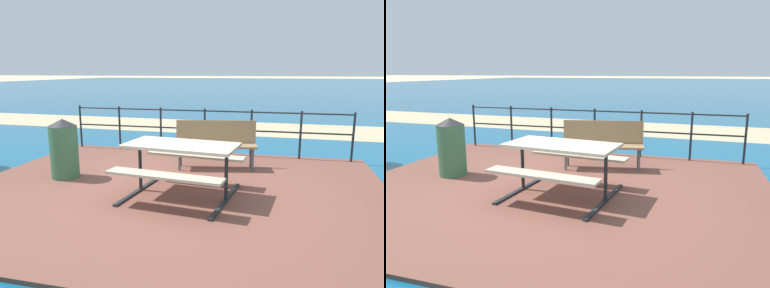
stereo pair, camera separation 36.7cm
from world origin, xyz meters
TOP-DOWN VIEW (x-y plane):
  - ground_plane at (0.00, 0.00)m, footprint 240.00×240.00m
  - patio_paving at (0.00, 0.00)m, footprint 6.40×5.20m
  - sea_water at (0.00, 40.00)m, footprint 90.00×90.00m
  - beach_strip at (0.00, 6.44)m, footprint 54.06×4.24m
  - picnic_table at (0.22, -0.24)m, footprint 1.71×1.61m
  - park_bench at (0.43, 1.37)m, footprint 1.51×0.68m
  - railing_fence at (0.00, 2.42)m, footprint 5.94×0.04m
  - trash_bin at (-1.91, 0.16)m, footprint 0.47×0.47m

SIDE VIEW (x-z plane):
  - ground_plane at x=0.00m, z-range 0.00..0.00m
  - sea_water at x=0.00m, z-range 0.00..0.01m
  - beach_strip at x=0.00m, z-range 0.00..0.01m
  - patio_paving at x=0.00m, z-range 0.00..0.06m
  - trash_bin at x=-1.91m, z-range 0.06..1.05m
  - park_bench at x=0.43m, z-range 0.15..1.01m
  - picnic_table at x=0.22m, z-range 0.27..1.02m
  - railing_fence at x=0.00m, z-range 0.18..1.15m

